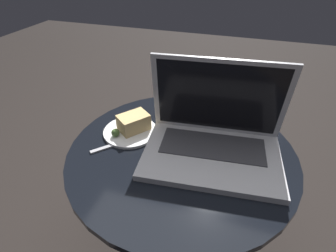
# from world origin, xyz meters

# --- Properties ---
(ground_plane) EXTENTS (6.00, 6.00, 0.00)m
(ground_plane) POSITION_xyz_m (0.00, 0.00, 0.00)
(ground_plane) COLOR black
(table) EXTENTS (0.66, 0.66, 0.52)m
(table) POSITION_xyz_m (0.00, 0.00, 0.37)
(table) COLOR #515156
(table) RESTS_ON ground_plane
(laptop) EXTENTS (0.40, 0.29, 0.26)m
(laptop) POSITION_xyz_m (0.09, 0.02, 0.57)
(laptop) COLOR #B2B2B7
(laptop) RESTS_ON table
(beer_glass) EXTENTS (0.06, 0.06, 0.19)m
(beer_glass) POSITION_xyz_m (-0.08, 0.13, 0.61)
(beer_glass) COLOR gold
(beer_glass) RESTS_ON table
(snack_plate) EXTENTS (0.17, 0.17, 0.06)m
(snack_plate) POSITION_xyz_m (-0.17, 0.04, 0.54)
(snack_plate) COLOR white
(snack_plate) RESTS_ON table
(fork) EXTENTS (0.14, 0.15, 0.00)m
(fork) POSITION_xyz_m (-0.17, -0.02, 0.52)
(fork) COLOR #B2B2B7
(fork) RESTS_ON table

